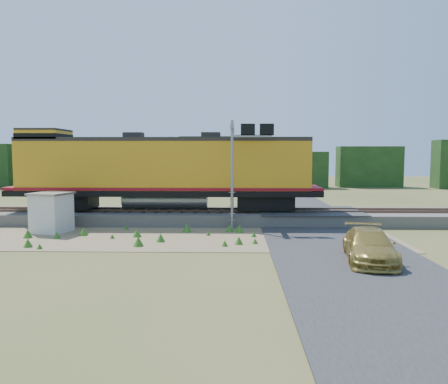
{
  "coord_description": "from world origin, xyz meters",
  "views": [
    {
      "loc": [
        1.81,
        -24.29,
        4.79
      ],
      "look_at": [
        1.11,
        3.0,
        2.4
      ],
      "focal_mm": 35.0,
      "sensor_mm": 36.0,
      "label": 1
    }
  ],
  "objects_px": {
    "locomotive": "(160,170)",
    "shed": "(52,212)",
    "signal_gantry": "(237,148)",
    "car": "(369,246)"
  },
  "relations": [
    {
      "from": "locomotive",
      "to": "car",
      "type": "relative_size",
      "value": 4.32
    },
    {
      "from": "shed",
      "to": "signal_gantry",
      "type": "xyz_separation_m",
      "value": [
        11.32,
        3.6,
        3.94
      ]
    },
    {
      "from": "locomotive",
      "to": "signal_gantry",
      "type": "xyz_separation_m",
      "value": [
        5.37,
        -0.66,
        1.49
      ]
    },
    {
      "from": "shed",
      "to": "car",
      "type": "relative_size",
      "value": 0.51
    },
    {
      "from": "locomotive",
      "to": "shed",
      "type": "bearing_deg",
      "value": -144.43
    },
    {
      "from": "locomotive",
      "to": "signal_gantry",
      "type": "relative_size",
      "value": 3.12
    },
    {
      "from": "shed",
      "to": "signal_gantry",
      "type": "relative_size",
      "value": 0.37
    },
    {
      "from": "locomotive",
      "to": "shed",
      "type": "xyz_separation_m",
      "value": [
        -5.95,
        -4.26,
        -2.46
      ]
    },
    {
      "from": "signal_gantry",
      "to": "car",
      "type": "relative_size",
      "value": 1.39
    },
    {
      "from": "shed",
      "to": "signal_gantry",
      "type": "bearing_deg",
      "value": 32.75
    }
  ]
}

